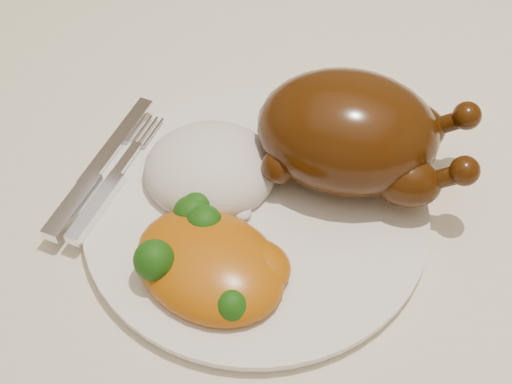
% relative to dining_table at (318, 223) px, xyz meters
% --- Properties ---
extents(dining_table, '(1.60, 0.90, 0.76)m').
position_rel_dining_table_xyz_m(dining_table, '(0.00, 0.00, 0.00)').
color(dining_table, brown).
rests_on(dining_table, floor).
extents(tablecloth, '(1.73, 1.03, 0.18)m').
position_rel_dining_table_xyz_m(tablecloth, '(0.00, 0.00, 0.07)').
color(tablecloth, silver).
rests_on(tablecloth, dining_table).
extents(dinner_plate, '(0.35, 0.35, 0.01)m').
position_rel_dining_table_xyz_m(dinner_plate, '(-0.03, -0.09, 0.11)').
color(dinner_plate, white).
rests_on(dinner_plate, tablecloth).
extents(roast_chicken, '(0.18, 0.13, 0.09)m').
position_rel_dining_table_xyz_m(roast_chicken, '(0.02, -0.02, 0.16)').
color(roast_chicken, '#442107').
rests_on(roast_chicken, dinner_plate).
extents(rice_mound, '(0.14, 0.13, 0.06)m').
position_rel_dining_table_xyz_m(rice_mound, '(-0.08, -0.07, 0.12)').
color(rice_mound, white).
rests_on(rice_mound, dinner_plate).
extents(mac_and_cheese, '(0.14, 0.12, 0.05)m').
position_rel_dining_table_xyz_m(mac_and_cheese, '(-0.05, -0.15, 0.12)').
color(mac_and_cheese, '#C2690C').
rests_on(mac_and_cheese, dinner_plate).
extents(cutlery, '(0.04, 0.16, 0.01)m').
position_rel_dining_table_xyz_m(cutlery, '(-0.16, -0.11, 0.12)').
color(cutlery, silver).
rests_on(cutlery, dinner_plate).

